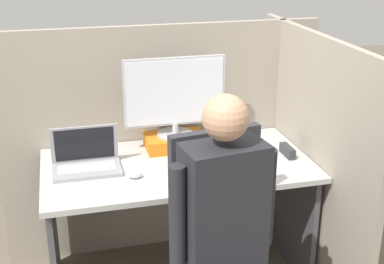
{
  "coord_description": "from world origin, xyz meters",
  "views": [
    {
      "loc": [
        -0.58,
        -2.22,
        1.94
      ],
      "look_at": [
        0.03,
        0.19,
        0.99
      ],
      "focal_mm": 50.0,
      "sensor_mm": 36.0,
      "label": 1
    }
  ],
  "objects_px": {
    "person": "(225,231)",
    "coffee_mug": "(236,136)",
    "carrot_toy": "(227,173)",
    "office_chair": "(218,254)",
    "monitor": "(175,95)",
    "stapler": "(287,151)",
    "laptop": "(86,162)",
    "paper_box": "(175,141)"
  },
  "relations": [
    {
      "from": "coffee_mug",
      "to": "stapler",
      "type": "bearing_deg",
      "value": -48.12
    },
    {
      "from": "paper_box",
      "to": "person",
      "type": "xyz_separation_m",
      "value": [
        -0.02,
        -1.01,
        -0.0
      ]
    },
    {
      "from": "person",
      "to": "laptop",
      "type": "bearing_deg",
      "value": 121.45
    },
    {
      "from": "person",
      "to": "coffee_mug",
      "type": "xyz_separation_m",
      "value": [
        0.38,
        0.99,
        0.01
      ]
    },
    {
      "from": "coffee_mug",
      "to": "carrot_toy",
      "type": "bearing_deg",
      "value": -113.71
    },
    {
      "from": "carrot_toy",
      "to": "person",
      "type": "relative_size",
      "value": 0.09
    },
    {
      "from": "laptop",
      "to": "office_chair",
      "type": "bearing_deg",
      "value": -51.3
    },
    {
      "from": "laptop",
      "to": "coffee_mug",
      "type": "distance_m",
      "value": 0.9
    },
    {
      "from": "carrot_toy",
      "to": "stapler",
      "type": "bearing_deg",
      "value": 23.63
    },
    {
      "from": "monitor",
      "to": "person",
      "type": "xyz_separation_m",
      "value": [
        -0.02,
        -1.01,
        -0.28
      ]
    },
    {
      "from": "paper_box",
      "to": "monitor",
      "type": "distance_m",
      "value": 0.28
    },
    {
      "from": "laptop",
      "to": "stapler",
      "type": "xyz_separation_m",
      "value": [
        1.11,
        -0.09,
        -0.02
      ]
    },
    {
      "from": "monitor",
      "to": "laptop",
      "type": "height_order",
      "value": "monitor"
    },
    {
      "from": "stapler",
      "to": "coffee_mug",
      "type": "height_order",
      "value": "coffee_mug"
    },
    {
      "from": "carrot_toy",
      "to": "paper_box",
      "type": "bearing_deg",
      "value": 111.05
    },
    {
      "from": "stapler",
      "to": "person",
      "type": "relative_size",
      "value": 0.11
    },
    {
      "from": "paper_box",
      "to": "office_chair",
      "type": "distance_m",
      "value": 0.87
    },
    {
      "from": "carrot_toy",
      "to": "coffee_mug",
      "type": "xyz_separation_m",
      "value": [
        0.19,
        0.43,
        0.02
      ]
    },
    {
      "from": "monitor",
      "to": "stapler",
      "type": "xyz_separation_m",
      "value": [
        0.59,
        -0.27,
        -0.29
      ]
    },
    {
      "from": "laptop",
      "to": "person",
      "type": "height_order",
      "value": "person"
    },
    {
      "from": "paper_box",
      "to": "stapler",
      "type": "distance_m",
      "value": 0.64
    },
    {
      "from": "carrot_toy",
      "to": "person",
      "type": "distance_m",
      "value": 0.59
    },
    {
      "from": "monitor",
      "to": "coffee_mug",
      "type": "bearing_deg",
      "value": -3.51
    },
    {
      "from": "office_chair",
      "to": "carrot_toy",
      "type": "bearing_deg",
      "value": 67.14
    },
    {
      "from": "office_chair",
      "to": "person",
      "type": "relative_size",
      "value": 0.82
    },
    {
      "from": "laptop",
      "to": "office_chair",
      "type": "relative_size",
      "value": 0.32
    },
    {
      "from": "carrot_toy",
      "to": "coffee_mug",
      "type": "bearing_deg",
      "value": 66.29
    },
    {
      "from": "stapler",
      "to": "office_chair",
      "type": "relative_size",
      "value": 0.13
    },
    {
      "from": "monitor",
      "to": "office_chair",
      "type": "distance_m",
      "value": 0.98
    },
    {
      "from": "person",
      "to": "stapler",
      "type": "bearing_deg",
      "value": 50.82
    },
    {
      "from": "carrot_toy",
      "to": "laptop",
      "type": "bearing_deg",
      "value": 158.95
    },
    {
      "from": "carrot_toy",
      "to": "person",
      "type": "height_order",
      "value": "person"
    },
    {
      "from": "person",
      "to": "coffee_mug",
      "type": "relative_size",
      "value": 15.06
    },
    {
      "from": "coffee_mug",
      "to": "laptop",
      "type": "bearing_deg",
      "value": -169.63
    },
    {
      "from": "stapler",
      "to": "carrot_toy",
      "type": "relative_size",
      "value": 1.19
    },
    {
      "from": "person",
      "to": "monitor",
      "type": "bearing_deg",
      "value": 89.02
    },
    {
      "from": "office_chair",
      "to": "coffee_mug",
      "type": "bearing_deg",
      "value": 66.7
    },
    {
      "from": "laptop",
      "to": "paper_box",
      "type": "bearing_deg",
      "value": 19.12
    },
    {
      "from": "paper_box",
      "to": "person",
      "type": "bearing_deg",
      "value": -90.99
    },
    {
      "from": "laptop",
      "to": "carrot_toy",
      "type": "relative_size",
      "value": 2.96
    },
    {
      "from": "monitor",
      "to": "carrot_toy",
      "type": "relative_size",
      "value": 4.85
    },
    {
      "from": "stapler",
      "to": "coffee_mug",
      "type": "relative_size",
      "value": 1.6
    }
  ]
}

